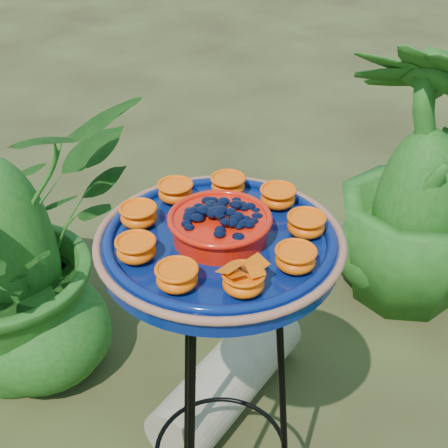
{
  "coord_description": "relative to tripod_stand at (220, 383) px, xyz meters",
  "views": [
    {
      "loc": [
        -0.28,
        -0.89,
        1.47
      ],
      "look_at": [
        -0.07,
        -0.02,
        0.88
      ],
      "focal_mm": 50.0,
      "sensor_mm": 36.0,
      "label": 1
    }
  ],
  "objects": [
    {
      "name": "shrub_back_right",
      "position": [
        0.86,
        0.72,
        -0.02
      ],
      "size": [
        0.74,
        0.74,
        0.95
      ],
      "primitive_type": "imported",
      "rotation": [
        0.0,
        0.0,
        2.5
      ],
      "color": "#1A4813",
      "rests_on": "ground"
    },
    {
      "name": "driftwood_log",
      "position": [
        0.12,
        0.37,
        -0.41
      ],
      "size": [
        0.53,
        0.5,
        0.18
      ],
      "primitive_type": "cylinder",
      "rotation": [
        0.0,
        1.57,
        0.73
      ],
      "color": "gray",
      "rests_on": "ground"
    },
    {
      "name": "shrub_back_left",
      "position": [
        -0.46,
        0.73,
        -0.07
      ],
      "size": [
        1.03,
        1.0,
        0.87
      ],
      "primitive_type": "imported",
      "rotation": [
        0.0,
        0.0,
        0.62
      ],
      "color": "#1A4813",
      "rests_on": "ground"
    },
    {
      "name": "tripod_stand",
      "position": [
        0.0,
        0.0,
        0.0
      ],
      "size": [
        0.38,
        0.38,
        0.82
      ],
      "rotation": [
        0.0,
        0.0,
        0.35
      ],
      "color": "black",
      "rests_on": "ground"
    },
    {
      "name": "feeder_dish",
      "position": [
        0.0,
        -0.0,
        0.36
      ],
      "size": [
        0.53,
        0.53,
        0.1
      ],
      "rotation": [
        0.0,
        0.0,
        0.35
      ],
      "color": "#071755",
      "rests_on": "tripod_stand"
    }
  ]
}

